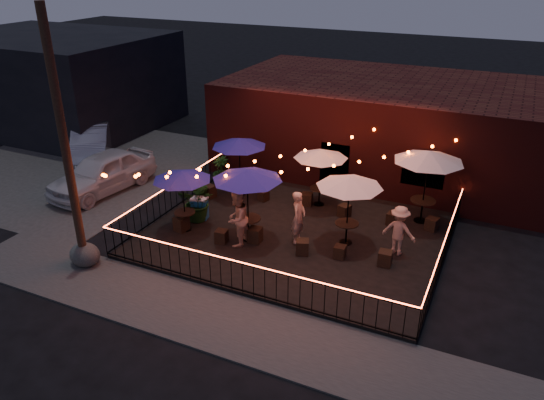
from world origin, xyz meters
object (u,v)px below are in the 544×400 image
(cafe_table_0, at_px, (182,176))
(cafe_table_2, at_px, (247,176))
(cafe_table_3, at_px, (321,155))
(boulder, at_px, (85,255))
(cafe_table_1, at_px, (239,143))
(cooler, at_px, (200,208))
(cafe_table_4, at_px, (350,183))
(utility_pole, at_px, (65,147))
(cafe_table_5, at_px, (429,157))

(cafe_table_0, height_order, cafe_table_2, cafe_table_2)
(cafe_table_3, height_order, boulder, cafe_table_3)
(cafe_table_0, relative_size, cafe_table_2, 0.79)
(cafe_table_1, bearing_deg, cafe_table_0, -95.32)
(cafe_table_2, bearing_deg, cooler, 164.87)
(cafe_table_1, distance_m, cafe_table_4, 5.51)
(cafe_table_0, bearing_deg, cafe_table_2, 8.22)
(cafe_table_3, xyz_separation_m, boulder, (-5.31, -7.10, -1.85))
(utility_pole, height_order, cafe_table_5, utility_pole)
(cafe_table_1, height_order, cafe_table_5, cafe_table_5)
(cafe_table_3, bearing_deg, cafe_table_1, -172.40)
(utility_pole, xyz_separation_m, cafe_table_5, (9.20, 7.40, -1.35))
(utility_pole, relative_size, cafe_table_5, 2.82)
(cafe_table_0, xyz_separation_m, cafe_table_5, (7.46, 4.22, 0.44))
(cafe_table_0, bearing_deg, cafe_table_4, 15.46)
(cafe_table_0, distance_m, cafe_table_2, 2.39)
(utility_pole, bearing_deg, cafe_table_2, 40.75)
(utility_pole, distance_m, cafe_table_5, 11.88)
(cafe_table_0, bearing_deg, boulder, -118.88)
(cafe_table_3, distance_m, cooler, 4.95)
(utility_pole, height_order, cafe_table_2, utility_pole)
(cafe_table_1, distance_m, cafe_table_5, 7.17)
(cafe_table_0, relative_size, cafe_table_4, 0.91)
(boulder, bearing_deg, cafe_table_1, 72.79)
(cafe_table_4, xyz_separation_m, cafe_table_5, (2.00, 2.71, 0.28))
(cafe_table_4, xyz_separation_m, cooler, (-5.47, -0.53, -1.81))
(cafe_table_4, bearing_deg, utility_pole, -146.92)
(utility_pole, distance_m, cooler, 5.66)
(cafe_table_1, distance_m, cafe_table_2, 3.77)
(cafe_table_0, relative_size, cooler, 2.81)
(cafe_table_0, height_order, cafe_table_3, cafe_table_3)
(utility_pole, xyz_separation_m, cafe_table_3, (5.32, 7.13, -1.77))
(utility_pole, bearing_deg, cafe_table_5, 38.81)
(utility_pole, relative_size, cafe_table_3, 2.97)
(cafe_table_0, xyz_separation_m, boulder, (-1.74, -3.15, -1.83))
(cafe_table_3, xyz_separation_m, cafe_table_5, (3.88, 0.27, 0.42))
(cafe_table_4, height_order, boulder, cafe_table_4)
(cafe_table_2, distance_m, boulder, 5.78)
(cafe_table_1, xyz_separation_m, cafe_table_5, (7.13, 0.70, 0.30))
(cooler, bearing_deg, cafe_table_1, 68.52)
(cafe_table_2, bearing_deg, cafe_table_4, 20.59)
(cooler, bearing_deg, boulder, -126.48)
(boulder, bearing_deg, cafe_table_5, 38.70)
(cafe_table_0, xyz_separation_m, cafe_table_1, (0.33, 3.52, 0.14))
(cafe_table_3, bearing_deg, cafe_table_4, -52.31)
(cafe_table_5, distance_m, boulder, 12.00)
(cafe_table_5, bearing_deg, cafe_table_1, -174.36)
(cafe_table_3, height_order, cafe_table_4, cafe_table_4)
(cafe_table_4, bearing_deg, cooler, -174.42)
(utility_pole, relative_size, cafe_table_2, 2.78)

